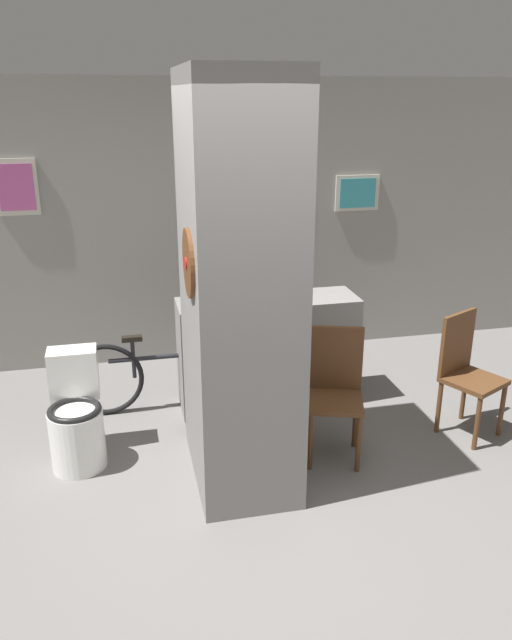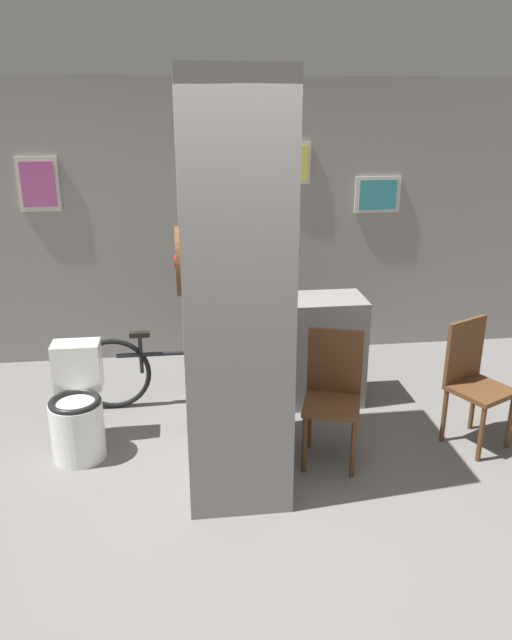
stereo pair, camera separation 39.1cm
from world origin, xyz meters
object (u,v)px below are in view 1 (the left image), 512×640
Objects in this scene: bottle_tall at (258,286)px; toilet at (76,419)px; bicycle at (164,373)px; chair_by_doorway at (466,369)px; chair_near_pillar at (335,388)px.

toilet is at bearing -157.80° from bottle_tall.
bicycle is (0.66, 0.65, -0.01)m from toilet.
bicycle is at bearing 174.90° from bottle_tall.
bottle_tall is at bearing 22.20° from toilet.
toilet is 2.86m from chair_by_doorway.
toilet is 0.84× the size of chair_by_doorway.
chair_near_pillar is 0.61× the size of bicycle.
bottle_tall is at bearing -5.10° from bicycle.
chair_near_pillar is 1.06m from bottle_tall.
chair_by_doorway reaches higher than bicycle.
chair_by_doorway is 2.85× the size of bottle_tall.
chair_by_doorway is 0.61× the size of bicycle.
toilet is at bearing -171.28° from chair_near_pillar.
toilet is 0.84× the size of chair_near_pillar.
toilet is 1.69m from bottle_tall.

